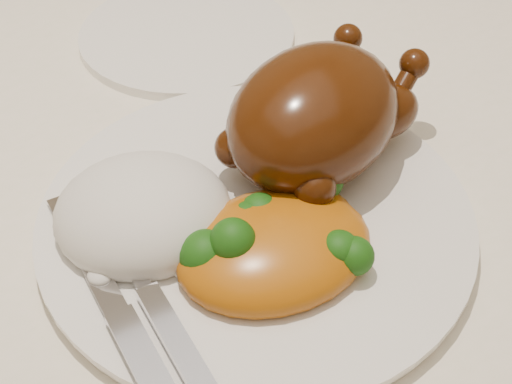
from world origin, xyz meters
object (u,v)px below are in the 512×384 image
dining_table (159,252)px  roast_chicken (317,113)px  side_plate (187,35)px  dinner_plate (256,220)px

dining_table → roast_chicken: 0.20m
dining_table → side_plate: bearing=54.3°
dinner_plate → side_plate: size_ratio=1.46×
dinner_plate → roast_chicken: bearing=22.6°
side_plate → roast_chicken: 0.22m
dinner_plate → roast_chicken: (0.06, 0.03, 0.05)m
side_plate → roast_chicken: size_ratio=1.05×
dining_table → roast_chicken: (0.10, -0.07, 0.16)m
dining_table → dinner_plate: bearing=-67.9°
dinner_plate → roast_chicken: size_ratio=1.54×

